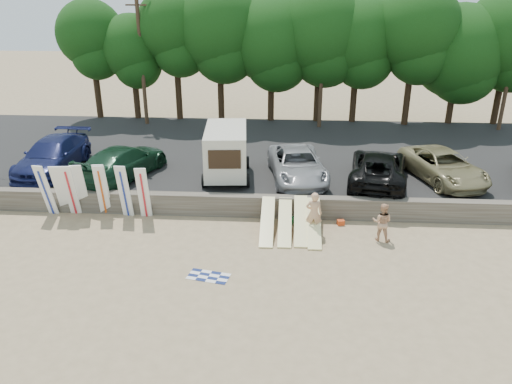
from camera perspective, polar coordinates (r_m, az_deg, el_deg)
ground at (r=20.08m, az=3.69°, el=-6.54°), size 120.00×120.00×0.00m
seawall at (r=22.53m, az=3.77°, el=-1.69°), size 44.00×0.50×1.00m
parking_lot at (r=29.57m, az=3.84°, el=4.08°), size 44.00×14.50×0.70m
treeline at (r=35.27m, az=7.62°, el=17.31°), size 33.52×6.55×9.42m
utility_poles at (r=33.86m, az=7.62°, el=15.17°), size 25.80×0.26×9.00m
box_trailer at (r=24.91m, az=-3.43°, el=4.76°), size 2.57×4.17×2.54m
car_0 at (r=28.05m, az=-22.24°, el=3.89°), size 2.50×5.83×1.67m
car_1 at (r=26.00m, az=-14.92°, el=3.37°), size 3.87×6.00×1.62m
car_2 at (r=24.95m, az=4.74°, el=3.13°), size 3.29×5.75×1.51m
car_3 at (r=25.12m, az=13.77°, el=2.73°), size 3.57×6.00×1.56m
car_4 at (r=26.40m, az=20.61°, el=2.81°), size 3.98×5.87×1.49m
surfboard_upright_0 at (r=24.15m, az=-22.90°, el=0.18°), size 0.60×0.74×2.54m
surfboard_upright_1 at (r=24.02m, az=-21.42°, el=0.25°), size 0.59×0.88×2.50m
surfboard_upright_2 at (r=23.74m, az=-20.43°, el=0.17°), size 0.57×0.77×2.53m
surfboard_upright_3 at (r=23.77m, az=-19.39°, el=0.33°), size 0.60×0.83×2.52m
surfboard_upright_4 at (r=23.33m, az=-17.20°, el=0.25°), size 0.56×0.62×2.56m
surfboard_upright_5 at (r=23.38m, az=-17.09°, el=0.26°), size 0.60×0.83×2.52m
surfboard_upright_6 at (r=22.86m, az=-14.83°, el=0.07°), size 0.52×0.58×2.56m
surfboard_upright_7 at (r=22.53m, az=-12.74°, el=-0.11°), size 0.56×0.72×2.54m
surfboard_low_0 at (r=21.10m, az=1.30°, el=-3.35°), size 0.56×2.86×1.06m
surfboard_low_1 at (r=21.14m, az=3.32°, el=-3.40°), size 0.56×2.87×1.01m
surfboard_low_2 at (r=21.19m, az=5.14°, el=-3.26°), size 0.56×2.84×1.10m
surfboard_low_3 at (r=21.08m, az=6.63°, el=-3.50°), size 0.56×2.85×1.08m
beachgoer_a at (r=20.96m, az=6.63°, el=-2.43°), size 0.72×0.50×1.88m
beachgoer_b at (r=20.99m, az=14.22°, el=-3.35°), size 0.95×0.83×1.64m
cooler at (r=22.07m, az=3.79°, el=-3.22°), size 0.46×0.41×0.32m
gear_bag at (r=22.24m, az=9.66°, el=-3.45°), size 0.34×0.30×0.22m
beach_towel at (r=18.40m, az=-5.44°, el=-9.57°), size 1.78×1.78×0.00m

